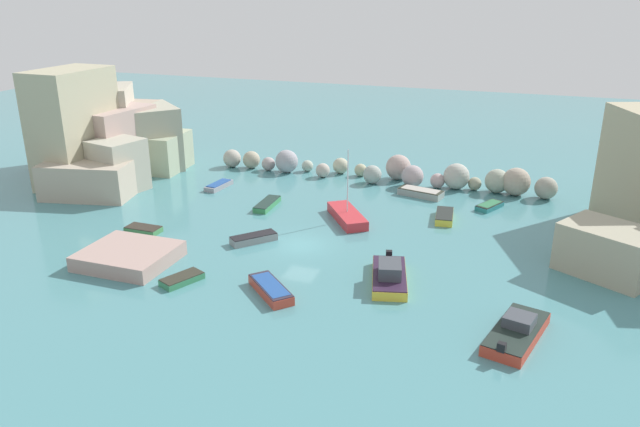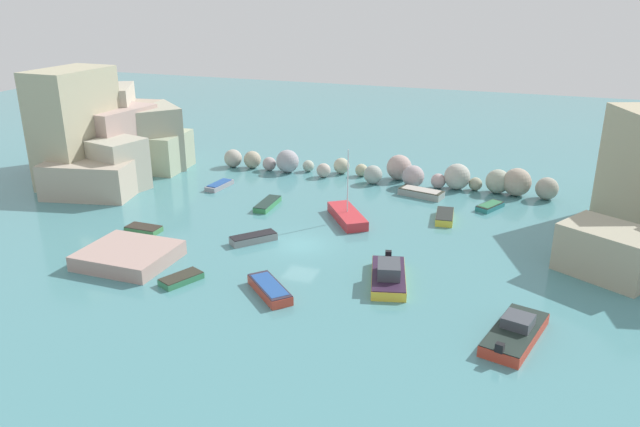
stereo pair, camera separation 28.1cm
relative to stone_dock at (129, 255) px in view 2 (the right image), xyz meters
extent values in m
plane|color=teal|center=(10.50, 7.18, -0.55)|extent=(160.00, 160.00, 0.00)
cube|color=#B1A895|center=(-17.76, 19.84, 3.89)|extent=(9.94, 9.73, 8.88)
cube|color=#9DA88A|center=(-11.47, 21.69, 1.44)|extent=(5.75, 6.21, 3.98)
cube|color=#B2978E|center=(-14.05, 18.07, 3.04)|extent=(5.79, 8.03, 7.17)
cube|color=#A8A690|center=(-13.10, 21.57, 2.84)|extent=(9.45, 9.42, 6.77)
cube|color=tan|center=(-20.39, 18.04, 3.67)|extent=(9.50, 6.09, 8.44)
cube|color=tan|center=(-15.08, 22.70, 2.86)|extent=(4.76, 6.10, 6.81)
cube|color=#AFA08D|center=(-12.52, 11.33, 1.13)|extent=(8.90, 5.95, 3.36)
cube|color=#AEA787|center=(-15.93, 14.40, 5.17)|extent=(5.14, 8.23, 11.43)
cube|color=#AEA996|center=(-10.94, 13.97, 1.98)|extent=(5.04, 5.15, 5.06)
cube|color=#A59F87|center=(32.33, 9.52, 1.17)|extent=(7.32, 6.69, 3.43)
sphere|color=#A59F93|center=(-4.46, 25.08, 0.43)|extent=(1.95, 1.95, 1.95)
sphere|color=#A59F86|center=(-2.26, 25.39, 0.39)|extent=(1.88, 1.88, 1.88)
sphere|color=#A79999|center=(-0.12, 25.15, 0.18)|extent=(1.46, 1.46, 1.46)
sphere|color=#9B9AA2|center=(2.01, 25.16, 0.67)|extent=(2.43, 2.43, 2.43)
sphere|color=#A7B2A0|center=(4.01, 26.16, 0.07)|extent=(1.24, 1.24, 1.24)
sphere|color=#B4AA9E|center=(6.26, 24.71, 0.19)|extent=(1.49, 1.49, 1.49)
sphere|color=#B2B297|center=(7.59, 26.67, 0.29)|extent=(1.68, 1.68, 1.68)
sphere|color=#AFAF8D|center=(9.87, 26.42, 0.11)|extent=(1.32, 1.32, 1.32)
sphere|color=#9AA59E|center=(11.68, 24.33, 0.39)|extent=(1.88, 1.88, 1.88)
sphere|color=#AC9690|center=(13.84, 26.59, 0.74)|extent=(2.58, 2.58, 2.58)
sphere|color=#A6999D|center=(15.71, 24.58, 0.55)|extent=(2.19, 2.19, 2.19)
sphere|color=#B39D9D|center=(18.14, 25.07, 0.18)|extent=(1.46, 1.46, 1.46)
sphere|color=#AAACA2|center=(19.90, 25.38, 0.72)|extent=(2.54, 2.54, 2.54)
sphere|color=#9C9E84|center=(21.69, 25.56, 0.10)|extent=(1.30, 1.30, 1.30)
sphere|color=#9FA793|center=(23.76, 25.48, 0.61)|extent=(2.32, 2.32, 2.32)
sphere|color=#A69887|center=(25.53, 25.27, 0.78)|extent=(2.67, 2.67, 2.67)
sphere|color=#9D9A8C|center=(28.25, 25.07, 0.50)|extent=(2.10, 2.10, 2.10)
cube|color=tan|center=(0.00, 0.00, 0.00)|extent=(6.27, 5.58, 1.10)
cube|color=red|center=(12.35, 13.44, -0.14)|extent=(4.83, 5.78, 0.81)
cylinder|color=silver|center=(12.35, 13.44, 2.97)|extent=(0.10, 0.10, 5.41)
cube|color=#408048|center=(-2.52, 5.43, -0.34)|extent=(2.87, 1.45, 0.41)
cube|color=#2F2821|center=(-2.52, 5.43, -0.11)|extent=(2.81, 1.42, 0.06)
cube|color=yellow|center=(18.44, 3.25, -0.24)|extent=(3.56, 6.02, 0.63)
cube|color=#2D1C33|center=(18.44, 3.25, 0.11)|extent=(3.49, 5.90, 0.06)
cube|color=#3F444C|center=(18.53, 2.86, 0.56)|extent=(1.98, 2.47, 0.96)
cube|color=black|center=(17.79, 5.84, 0.33)|extent=(0.51, 0.46, 0.50)
cube|color=#36874D|center=(4.51, 14.34, -0.32)|extent=(1.36, 3.95, 0.46)
cube|color=#1E322D|center=(4.51, 14.34, -0.06)|extent=(1.33, 3.87, 0.06)
cube|color=#C54130|center=(11.57, -1.00, -0.25)|extent=(4.13, 4.03, 0.59)
cube|color=#2E2733|center=(11.57, -1.00, 0.08)|extent=(4.05, 3.95, 0.06)
cube|color=#234C93|center=(11.57, -1.00, 0.09)|extent=(3.51, 3.43, 0.08)
cube|color=yellow|center=(20.17, 16.34, -0.26)|extent=(1.81, 3.64, 0.57)
cube|color=#242927|center=(20.17, 16.34, 0.05)|extent=(1.77, 3.57, 0.06)
cube|color=gray|center=(17.06, 21.97, -0.24)|extent=(4.45, 2.52, 0.61)
cube|color=#2E3125|center=(17.06, 21.97, 0.09)|extent=(4.36, 2.47, 0.06)
cube|color=#ADA89E|center=(17.06, 21.97, 0.10)|extent=(3.78, 2.15, 0.08)
cube|color=teal|center=(23.57, 20.55, -0.34)|extent=(2.41, 3.19, 0.41)
cube|color=black|center=(23.57, 20.55, -0.11)|extent=(2.36, 3.13, 0.06)
cube|color=#2D7047|center=(23.57, 20.55, -0.10)|extent=(2.05, 2.72, 0.08)
cube|color=gray|center=(6.84, 6.49, -0.27)|extent=(3.29, 3.52, 0.56)
cube|color=black|center=(6.84, 6.49, 0.04)|extent=(3.23, 3.45, 0.06)
cube|color=#BD3D2A|center=(26.90, -1.38, -0.23)|extent=(3.64, 6.14, 0.65)
cube|color=#1E2A26|center=(26.90, -1.38, 0.13)|extent=(3.57, 6.01, 0.06)
cube|color=#3F444C|center=(26.99, -1.05, 0.44)|extent=(1.92, 1.90, 0.68)
cube|color=black|center=(26.22, -4.02, 0.35)|extent=(0.52, 0.46, 0.50)
cube|color=gray|center=(-2.29, 17.87, -0.32)|extent=(1.55, 3.53, 0.45)
cube|color=#234C93|center=(-2.29, 17.87, -0.06)|extent=(1.32, 3.00, 0.08)
cube|color=#378356|center=(5.24, -1.45, -0.34)|extent=(2.39, 3.16, 0.42)
cube|color=#2E2D23|center=(5.24, -1.45, -0.10)|extent=(2.34, 3.10, 0.06)
camera|label=1|loc=(26.45, -33.73, 18.31)|focal=34.63mm
camera|label=2|loc=(26.72, -33.64, 18.31)|focal=34.63mm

